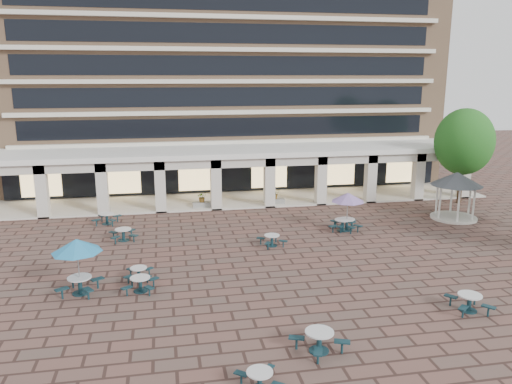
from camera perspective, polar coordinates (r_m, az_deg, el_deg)
ground at (r=27.73m, az=2.62°, el=-8.35°), size 120.00×120.00×0.00m
apartment_building at (r=50.98m, az=-4.00°, el=15.87°), size 40.00×15.50×25.20m
retail_arcade at (r=40.97m, az=-2.05°, el=3.09°), size 42.00×6.60×4.40m
picnic_table_1 at (r=17.58m, az=0.43°, el=-20.56°), size 1.64×1.64×0.67m
picnic_table_2 at (r=19.69m, az=7.24°, el=-16.36°), size 2.27×2.27×0.83m
picnic_table_4 at (r=24.92m, az=-19.79°, el=-6.02°), size 2.35×2.35×2.72m
picnic_table_5 at (r=26.42m, az=-13.26°, el=-8.93°), size 1.52×1.52×0.64m
picnic_table_7 at (r=24.39m, az=23.21°, el=-11.39°), size 1.87×1.87×0.78m
picnic_table_8 at (r=32.62m, az=-14.92°, el=-4.61°), size 1.92×1.92×0.77m
picnic_table_9 at (r=25.02m, az=-13.09°, el=-10.09°), size 1.81×1.81×0.72m
picnic_table_10 at (r=33.96m, az=9.86°, el=-3.61°), size 2.18×2.18×0.79m
picnic_table_11 at (r=33.68m, az=10.45°, el=-0.76°), size 2.23×2.23×2.57m
picnic_table_12 at (r=36.48m, az=-16.68°, el=-2.83°), size 1.97×1.97×0.77m
picnic_table_13 at (r=30.57m, az=1.83°, el=-5.43°), size 1.80×1.80×0.70m
gazebo at (r=38.57m, az=21.94°, el=0.83°), size 3.65×3.65×3.40m
tree_east_c at (r=43.19m, az=22.70°, el=5.31°), size 4.61×4.61×7.69m
planter_left at (r=39.30m, az=-6.16°, el=-1.06°), size 1.50×0.68×1.33m
planter_right at (r=40.14m, az=2.21°, el=-0.69°), size 1.50×0.65×1.33m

